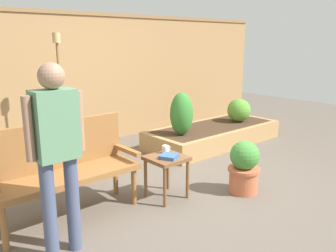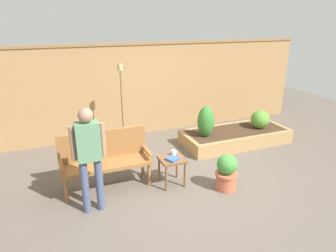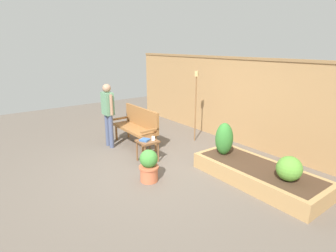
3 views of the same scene
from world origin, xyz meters
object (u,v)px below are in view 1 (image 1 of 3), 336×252
at_px(book_on_table, 169,156).
at_px(person_by_bench, 57,145).
at_px(garden_bench, 62,163).
at_px(potted_boxwood, 244,167).
at_px(cup_on_table, 166,149).
at_px(shrub_far_corner, 239,110).
at_px(tiki_torch, 59,78).
at_px(shrub_near_bench, 181,114).
at_px(side_table, 166,164).

height_order(book_on_table, person_by_bench, person_by_bench).
relative_size(garden_bench, potted_boxwood, 2.35).
bearing_deg(potted_boxwood, cup_on_table, 140.28).
height_order(shrub_far_corner, tiki_torch, tiki_torch).
bearing_deg(shrub_far_corner, book_on_table, -157.05).
bearing_deg(potted_boxwood, shrub_near_bench, 73.93).
distance_m(book_on_table, shrub_far_corner, 2.84).
bearing_deg(person_by_bench, garden_bench, 64.24).
height_order(book_on_table, tiki_torch, tiki_torch).
xyz_separation_m(book_on_table, shrub_near_bench, (1.22, 1.11, 0.13)).
distance_m(book_on_table, tiki_torch, 1.97).
distance_m(side_table, cup_on_table, 0.18).
relative_size(shrub_near_bench, person_by_bench, 0.42).
bearing_deg(tiki_torch, book_on_table, -78.09).
distance_m(garden_bench, cup_on_table, 1.14).
xyz_separation_m(cup_on_table, potted_boxwood, (0.69, -0.57, -0.22)).
xyz_separation_m(side_table, book_on_table, (-0.01, -0.06, 0.10)).
bearing_deg(garden_bench, cup_on_table, -14.16).
distance_m(cup_on_table, shrub_near_bench, 1.48).
height_order(garden_bench, shrub_far_corner, garden_bench).
relative_size(garden_bench, shrub_far_corner, 3.50).
height_order(potted_boxwood, shrub_far_corner, shrub_far_corner).
xyz_separation_m(book_on_table, person_by_bench, (-1.32, -0.19, 0.43)).
height_order(cup_on_table, potted_boxwood, potted_boxwood).
bearing_deg(book_on_table, shrub_near_bench, 15.41).
bearing_deg(tiki_torch, garden_bench, -115.16).
relative_size(side_table, person_by_bench, 0.31).
bearing_deg(cup_on_table, person_by_bench, -165.87).
distance_m(side_table, shrub_far_corner, 2.81).
xyz_separation_m(potted_boxwood, shrub_far_corner, (1.84, 1.52, 0.20)).
bearing_deg(shrub_near_bench, shrub_far_corner, 0.00).
bearing_deg(side_table, person_by_bench, -169.30).
bearing_deg(side_table, cup_on_table, 53.15).
relative_size(garden_bench, book_on_table, 7.91).
xyz_separation_m(potted_boxwood, tiki_torch, (-1.16, 2.20, 0.92)).
height_order(garden_bench, cup_on_table, garden_bench).
relative_size(potted_boxwood, shrub_far_corner, 1.49).
xyz_separation_m(garden_bench, tiki_torch, (0.64, 1.35, 0.69)).
relative_size(garden_bench, tiki_torch, 0.79).
bearing_deg(book_on_table, garden_bench, 129.67).
bearing_deg(cup_on_table, tiki_torch, 106.01).
bearing_deg(shrub_far_corner, garden_bench, -169.55).
bearing_deg(tiki_torch, side_table, -77.30).
height_order(side_table, potted_boxwood, potted_boxwood).
bearing_deg(potted_boxwood, side_table, 148.51).
distance_m(side_table, shrub_near_bench, 1.62).
xyz_separation_m(cup_on_table, book_on_table, (-0.09, -0.16, -0.02)).
xyz_separation_m(side_table, cup_on_table, (0.08, 0.10, 0.13)).
bearing_deg(potted_boxwood, book_on_table, 152.13).
bearing_deg(book_on_table, potted_boxwood, -54.76).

